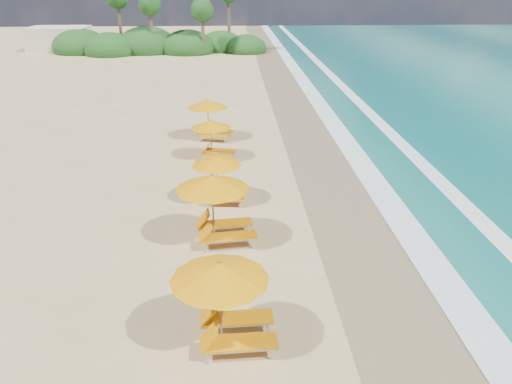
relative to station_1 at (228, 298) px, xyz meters
name	(u,v)px	position (x,y,z in m)	size (l,w,h in m)	color
ground	(256,221)	(1.01, 6.72, -1.36)	(160.00, 160.00, 0.00)	tan
wet_sand	(360,218)	(5.01, 6.72, -1.36)	(4.00, 160.00, 0.01)	#8A7452
surf_foam	(430,216)	(7.71, 6.72, -1.34)	(4.00, 160.00, 0.01)	white
station_1	(228,298)	(0.00, 0.00, 0.00)	(2.68, 2.49, 2.43)	olive
station_2	(219,204)	(-0.33, 5.28, 0.06)	(2.96, 2.80, 2.54)	olive
station_3	(221,176)	(-0.33, 8.55, -0.22)	(2.34, 2.20, 2.04)	olive
station_4	(214,137)	(-0.73, 13.83, -0.22)	(2.52, 2.43, 2.04)	olive
station_5	(211,117)	(-0.99, 17.13, -0.07)	(2.90, 2.81, 2.31)	olive
treeline	(155,44)	(-8.93, 52.23, -0.37)	(25.80, 8.80, 9.74)	#163D14
beach_building	(60,39)	(-20.99, 54.72, 0.04)	(7.00, 5.00, 2.80)	beige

